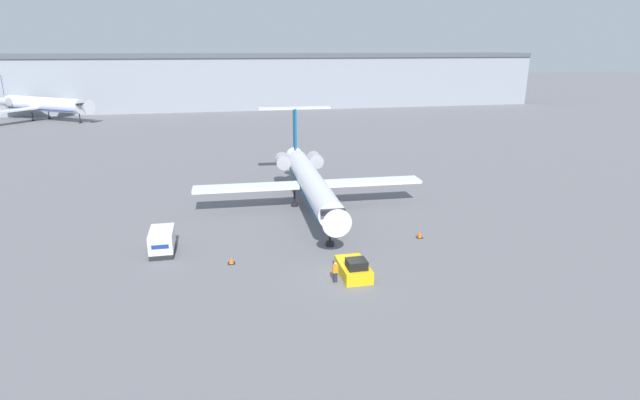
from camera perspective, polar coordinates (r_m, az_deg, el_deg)
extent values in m
plane|color=slate|center=(40.51, 3.32, -8.95)|extent=(600.00, 600.00, 0.00)
cube|color=#8C939E|center=(155.71, -8.67, 13.07)|extent=(180.00, 16.00, 14.83)
cube|color=#4C515B|center=(155.38, -8.80, 16.01)|extent=(180.00, 16.80, 1.20)
cylinder|color=silver|center=(55.85, -1.01, 2.05)|extent=(3.39, 23.71, 2.60)
cone|color=silver|center=(43.76, 1.69, -2.25)|extent=(2.67, 2.17, 2.60)
cube|color=black|center=(44.38, 1.48, -1.35)|extent=(2.23, 0.77, 0.44)
cone|color=silver|center=(68.60, -2.79, 4.87)|extent=(2.43, 2.94, 2.34)
cube|color=#0C5999|center=(56.08, -1.00, 1.21)|extent=(3.05, 21.34, 0.20)
cube|color=silver|center=(58.65, 5.77, 2.10)|extent=(11.88, 2.93, 0.36)
cube|color=silver|center=(56.50, -8.43, 1.42)|extent=(11.88, 2.93, 0.36)
cylinder|color=#ADADB7|center=(65.63, -0.56, 4.62)|extent=(1.93, 2.84, 1.84)
cylinder|color=#ADADB7|center=(65.07, -4.27, 4.46)|extent=(1.93, 2.84, 1.84)
cube|color=#0C5999|center=(68.44, -2.90, 8.23)|extent=(0.31, 2.21, 5.37)
cube|color=silver|center=(68.08, -2.93, 10.46)|extent=(9.72, 2.12, 0.20)
cylinder|color=black|center=(46.43, 1.15, -4.10)|extent=(0.24, 0.24, 1.98)
cylinder|color=black|center=(46.72, 1.15, -5.01)|extent=(0.80, 0.80, 0.40)
cylinder|color=black|center=(57.95, -2.93, 0.23)|extent=(0.24, 0.24, 1.98)
cylinder|color=black|center=(58.18, -2.92, -0.52)|extent=(0.80, 0.80, 0.40)
cylinder|color=black|center=(58.45, 0.36, 0.40)|extent=(0.24, 0.24, 1.98)
cylinder|color=black|center=(58.68, 0.36, -0.34)|extent=(0.80, 0.80, 0.40)
cube|color=yellow|center=(40.87, 3.83, -7.92)|extent=(2.20, 4.03, 1.04)
cube|color=black|center=(39.74, 4.21, -7.31)|extent=(1.54, 1.45, 0.70)
cube|color=black|center=(42.63, 3.12, -7.04)|extent=(1.98, 0.30, 0.62)
cube|color=#232326|center=(47.41, -17.51, -5.47)|extent=(2.06, 3.76, 0.45)
cube|color=silver|center=(47.02, -17.62, -4.27)|extent=(2.06, 3.76, 1.68)
cube|color=navy|center=(45.26, -17.82, -5.13)|extent=(1.44, 0.04, 0.36)
cube|color=#232838|center=(39.75, 1.75, -8.82)|extent=(0.32, 0.20, 0.81)
cube|color=orange|center=(39.43, 1.76, -7.87)|extent=(0.40, 0.24, 0.64)
sphere|color=tan|center=(39.25, 1.77, -7.29)|extent=(0.24, 0.24, 0.24)
cube|color=black|center=(43.72, -10.08, -7.14)|extent=(0.60, 0.60, 0.04)
cone|color=orange|center=(43.60, -10.10, -6.78)|extent=(0.43, 0.43, 0.56)
cube|color=black|center=(49.60, 11.29, -4.23)|extent=(0.58, 0.58, 0.04)
cone|color=orange|center=(49.45, 11.32, -3.78)|extent=(0.41, 0.41, 0.79)
cylinder|color=silver|center=(145.21, -28.99, 9.56)|extent=(22.82, 18.02, 3.53)
cone|color=silver|center=(134.18, -25.23, 9.61)|extent=(4.36, 4.52, 3.53)
cube|color=black|center=(134.97, -25.58, 9.87)|extent=(2.34, 2.83, 0.44)
cone|color=silver|center=(157.19, -32.33, 9.48)|extent=(5.01, 4.86, 3.18)
cube|color=navy|center=(145.32, -28.93, 9.11)|extent=(20.54, 16.22, 0.20)
cube|color=silver|center=(151.43, -26.75, 9.78)|extent=(10.34, 12.50, 0.36)
cube|color=silver|center=(141.48, -31.93, 8.65)|extent=(10.34, 12.50, 0.36)
cylinder|color=#ADADB7|center=(155.39, -30.70, 9.83)|extent=(3.60, 3.39, 2.00)
cylinder|color=#ADADB7|center=(152.36, -32.32, 9.48)|extent=(3.60, 3.39, 2.00)
cube|color=navy|center=(157.52, -32.74, 11.00)|extent=(1.92, 1.49, 5.00)
cylinder|color=black|center=(136.33, -25.75, 8.40)|extent=(0.24, 0.24, 2.28)
cylinder|color=black|center=(136.45, -25.70, 8.01)|extent=(0.80, 0.80, 0.40)
cylinder|color=black|center=(145.65, -30.00, 8.27)|extent=(0.24, 0.24, 2.28)
cylinder|color=black|center=(145.76, -29.94, 7.90)|extent=(0.80, 0.80, 0.40)
cylinder|color=black|center=(148.38, -28.58, 8.59)|extent=(0.24, 0.24, 2.28)
cylinder|color=black|center=(148.49, -28.53, 8.23)|extent=(0.80, 0.80, 0.40)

